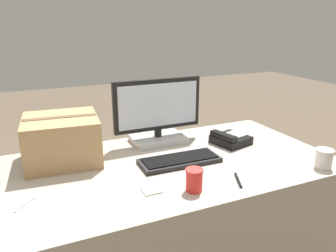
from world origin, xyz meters
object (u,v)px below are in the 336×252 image
object	(u,v)px
keyboard	(180,160)
paper_cup_left	(194,180)
pen_marker	(238,180)
paper_cup_right	(324,158)
sticky_note_pad	(151,190)
cardboard_box	(62,139)
spoon	(31,200)
monitor	(158,116)
desk_phone	(230,139)

from	to	relation	value
keyboard	paper_cup_left	world-z (taller)	paper_cup_left
keyboard	pen_marker	distance (m)	0.33
paper_cup_right	sticky_note_pad	bearing A→B (deg)	171.52
keyboard	pen_marker	world-z (taller)	keyboard
paper_cup_right	pen_marker	bearing A→B (deg)	174.06
paper_cup_right	cardboard_box	distance (m)	1.32
keyboard	spoon	bearing A→B (deg)	-172.02
monitor	sticky_note_pad	bearing A→B (deg)	-115.22
desk_phone	paper_cup_left	world-z (taller)	paper_cup_left
keyboard	sticky_note_pad	distance (m)	0.32
desk_phone	keyboard	bearing A→B (deg)	-176.75
pen_marker	sticky_note_pad	world-z (taller)	pen_marker
pen_marker	sticky_note_pad	distance (m)	0.40
monitor	pen_marker	world-z (taller)	monitor
paper_cup_right	spoon	xyz separation A→B (m)	(-1.35, 0.26, -0.05)
desk_phone	paper_cup_left	distance (m)	0.62
monitor	spoon	size ratio (longest dim) A/B	4.46
paper_cup_left	cardboard_box	distance (m)	0.73
paper_cup_left	cardboard_box	xyz separation A→B (m)	(-0.47, 0.56, 0.07)
keyboard	paper_cup_left	size ratio (longest dim) A/B	4.19
keyboard	pen_marker	bearing A→B (deg)	-61.19
monitor	paper_cup_right	distance (m)	0.91
cardboard_box	sticky_note_pad	size ratio (longest dim) A/B	5.09
monitor	cardboard_box	distance (m)	0.56
keyboard	cardboard_box	distance (m)	0.61
sticky_note_pad	paper_cup_right	bearing A→B (deg)	-8.48
monitor	pen_marker	xyz separation A→B (m)	(0.14, -0.61, -0.16)
paper_cup_left	spoon	bearing A→B (deg)	162.77
cardboard_box	pen_marker	size ratio (longest dim) A/B	3.09
spoon	desk_phone	bearing A→B (deg)	-40.03
desk_phone	sticky_note_pad	distance (m)	0.72
desk_phone	paper_cup_right	distance (m)	0.52
spoon	keyboard	bearing A→B (deg)	-43.86
paper_cup_left	pen_marker	xyz separation A→B (m)	(0.23, -0.01, -0.04)
monitor	paper_cup_right	size ratio (longest dim) A/B	5.56
pen_marker	cardboard_box	bearing A→B (deg)	-104.64
paper_cup_right	cardboard_box	size ratio (longest dim) A/B	0.24
paper_cup_right	sticky_note_pad	distance (m)	0.88
keyboard	spoon	size ratio (longest dim) A/B	3.52
cardboard_box	sticky_note_pad	world-z (taller)	cardboard_box
paper_cup_left	paper_cup_right	bearing A→B (deg)	-4.63
monitor	cardboard_box	xyz separation A→B (m)	(-0.55, -0.05, -0.05)
spoon	paper_cup_right	bearing A→B (deg)	-61.48
monitor	paper_cup_left	xyz separation A→B (m)	(-0.08, -0.61, -0.11)
desk_phone	cardboard_box	distance (m)	0.95
spoon	monitor	bearing A→B (deg)	-21.52
desk_phone	spoon	size ratio (longest dim) A/B	1.91
paper_cup_right	sticky_note_pad	size ratio (longest dim) A/B	1.24
pen_marker	spoon	bearing A→B (deg)	-78.98
monitor	keyboard	distance (m)	0.35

